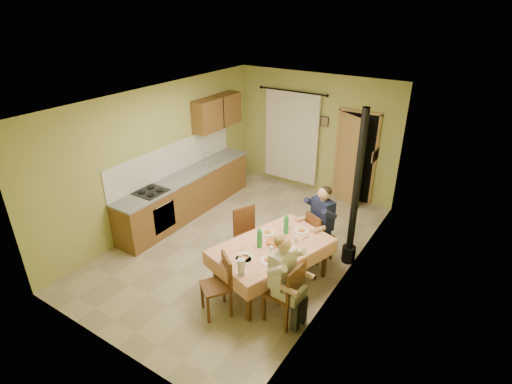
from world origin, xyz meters
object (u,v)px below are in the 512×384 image
Objects in this scene: chair_far at (318,244)px; chair_left at (250,246)px; dining_table at (271,265)px; man_right at (284,270)px; stove_flue at (354,211)px; man_far at (321,216)px; chair_near at (217,296)px; chair_right at (284,303)px.

chair_far is 1.23m from chair_left.
dining_table is 0.95m from man_right.
stove_flue reaches higher than man_right.
chair_left is at bearing -118.96° from man_far.
chair_near is at bearing 119.04° from man_right.
stove_flue is (0.84, 1.30, 0.65)m from dining_table.
chair_far is at bearing 150.24° from chair_left.
man_right is (0.21, -1.69, 0.00)m from man_far.
stove_flue is (1.18, 2.30, 0.73)m from chair_near.
stove_flue reaches higher than man_far.
stove_flue is (1.51, 0.93, 0.73)m from chair_left.
man_far is 0.56m from stove_flue.
dining_table is 1.54× the size of man_far.
chair_left is 0.72× the size of man_right.
chair_left is at bearing 168.87° from dining_table.
man_far and man_right have the same top height.
man_far is at bearing 12.40° from chair_right.
chair_right is at bearing -57.04° from man_far.
dining_table is at bearing 47.49° from man_right.
man_far is (0.68, 2.09, 0.59)m from chair_near.
man_far reaches higher than chair_near.
chair_right is 0.36× the size of stove_flue.
chair_left is 0.36× the size of stove_flue.
chair_right reaches higher than chair_near.
stove_flue is at bearing 47.79° from man_far.
chair_far is 0.93× the size of chair_left.
chair_left is (-1.00, -0.71, 0.00)m from chair_far.
dining_table is at bearing -73.31° from chair_near.
man_far is (0.01, 0.01, 0.59)m from chair_far.
stove_flue is at bearing -3.79° from man_right.
chair_far is 0.33× the size of stove_flue.
chair_far is at bearing -156.65° from stove_flue.
chair_near reaches higher than chair_far.
man_right is at bearing 76.49° from chair_left.
chair_left is 1.66m from man_right.
chair_near is 0.95× the size of chair_right.
chair_far reaches higher than dining_table.
dining_table is 2.11× the size of chair_right.
chair_right is 2.05m from stove_flue.
man_far is at bearing 150.52° from chair_left.
man_right is (1.22, -0.96, 0.59)m from chair_left.
man_right reaches higher than dining_table.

